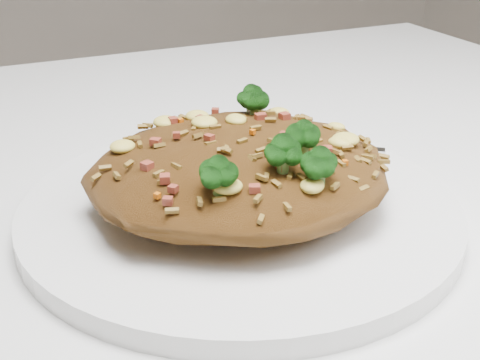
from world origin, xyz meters
name	(u,v)px	position (x,y,z in m)	size (l,w,h in m)	color
dining_table	(72,320)	(0.00, 0.00, 0.66)	(1.20, 0.80, 0.75)	white
plate	(240,210)	(0.11, -0.06, 0.76)	(0.29, 0.29, 0.01)	white
fried_rice	(241,159)	(0.11, -0.06, 0.79)	(0.20, 0.18, 0.07)	brown
fork	(291,144)	(0.19, 0.01, 0.77)	(0.14, 0.11, 0.00)	silver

